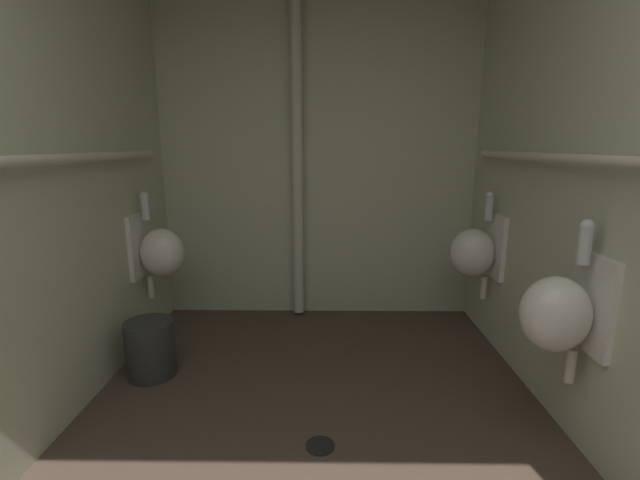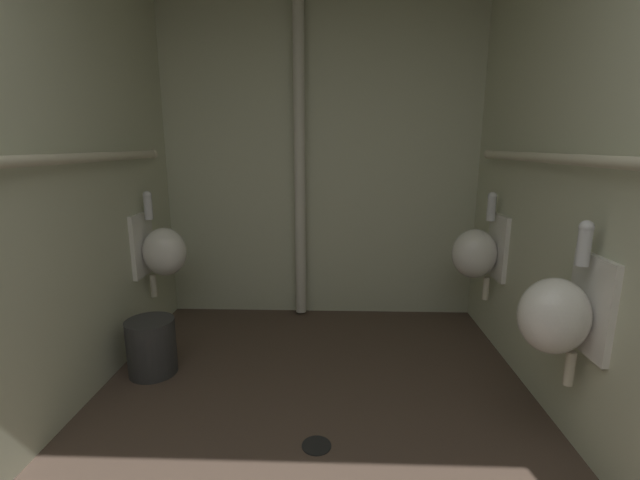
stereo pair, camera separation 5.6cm
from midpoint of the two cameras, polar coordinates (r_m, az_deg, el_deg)
floor at (r=2.32m, az=-0.56°, el=-25.39°), size 2.60×3.37×0.08m
wall_left at (r=2.28m, az=-34.77°, el=6.88°), size 0.06×3.37×2.50m
wall_right at (r=2.19m, az=35.15°, el=6.68°), size 0.06×3.37×2.50m
wall_back at (r=3.49m, az=0.60°, el=10.29°), size 2.60×0.06×2.50m
urinal_left_mid at (r=3.19m, az=-19.78°, el=-1.28°), size 0.32×0.30×0.76m
urinal_right_mid at (r=2.19m, az=29.75°, el=-8.45°), size 0.32×0.30×0.76m
urinal_right_far at (r=3.15m, az=20.63°, el=-1.50°), size 0.32×0.30×0.76m
supply_pipe_left at (r=2.20m, az=-33.58°, el=8.73°), size 0.06×2.61×0.06m
supply_pipe_right at (r=2.12m, az=33.60°, el=8.66°), size 0.06×2.63×0.06m
standpipe_back_wall at (r=3.39m, az=-2.23°, el=10.21°), size 0.09×0.09×2.45m
floor_drain at (r=2.25m, az=0.33°, el=-25.53°), size 0.14×0.14×0.01m
waste_bin at (r=2.91m, az=-20.88°, el=-13.07°), size 0.29×0.29×0.35m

